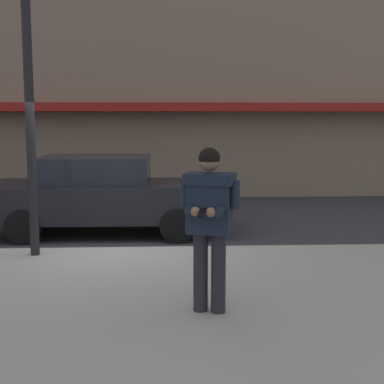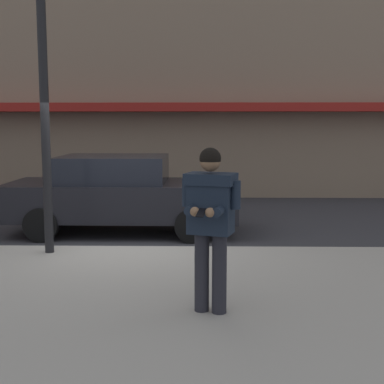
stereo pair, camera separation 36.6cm
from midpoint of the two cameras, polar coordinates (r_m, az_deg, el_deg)
name	(u,v)px [view 1 (the left image)]	position (r m, az deg, el deg)	size (l,w,h in m)	color
ground_plane	(111,252)	(9.28, -9.81, -6.38)	(80.00, 80.00, 0.00)	#333338
sidewalk	(171,304)	(6.46, -3.94, -11.90)	(32.00, 5.30, 0.14)	#A8A399
curb_paint_line	(169,251)	(9.26, -3.58, -6.29)	(28.00, 0.12, 0.01)	silver
parked_sedan_mid	(104,194)	(10.67, -10.39, -0.24)	(4.51, 1.96, 1.54)	black
man_texting_on_phone	(209,212)	(5.73, 0.05, -2.16)	(0.62, 0.64, 1.81)	#23232B
street_lamp_post	(28,59)	(8.63, -18.34, 13.32)	(0.36, 0.36, 4.88)	black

